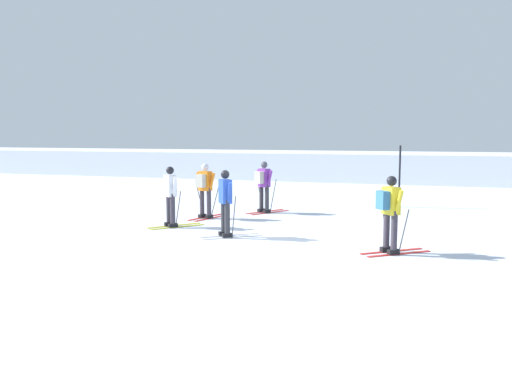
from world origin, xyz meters
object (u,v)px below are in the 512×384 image
skier_white (171,195)px  skier_blue (226,201)px  skier_yellow (390,211)px  skier_orange (205,188)px  skier_purple (264,184)px  trail_marker_pole (400,176)px

skier_white → skier_blue: 2.17m
skier_yellow → skier_orange: size_ratio=1.00×
skier_purple → skier_blue: 4.23m
skier_yellow → skier_blue: (-4.07, 0.64, -0.04)m
skier_purple → skier_yellow: 6.53m
skier_yellow → skier_orange: 6.56m
skier_blue → trail_marker_pole: size_ratio=0.78×
skier_orange → skier_white: bearing=-100.6°
trail_marker_pole → skier_white: bearing=-133.7°
skier_orange → trail_marker_pole: 7.19m
skier_purple → trail_marker_pole: 5.07m
skier_orange → trail_marker_pole: trail_marker_pole is taller
skier_yellow → skier_white: 6.24m
skier_blue → trail_marker_pole: 8.07m
trail_marker_pole → skier_yellow: bearing=-88.9°
trail_marker_pole → skier_orange: bearing=-141.1°
skier_white → skier_orange: size_ratio=1.00×
skier_orange → skier_blue: size_ratio=1.00×
skier_orange → skier_purple: bearing=50.7°
skier_white → trail_marker_pole: (5.91, 6.18, 0.19)m
skier_orange → trail_marker_pole: size_ratio=0.78×
skier_purple → skier_white: 3.76m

